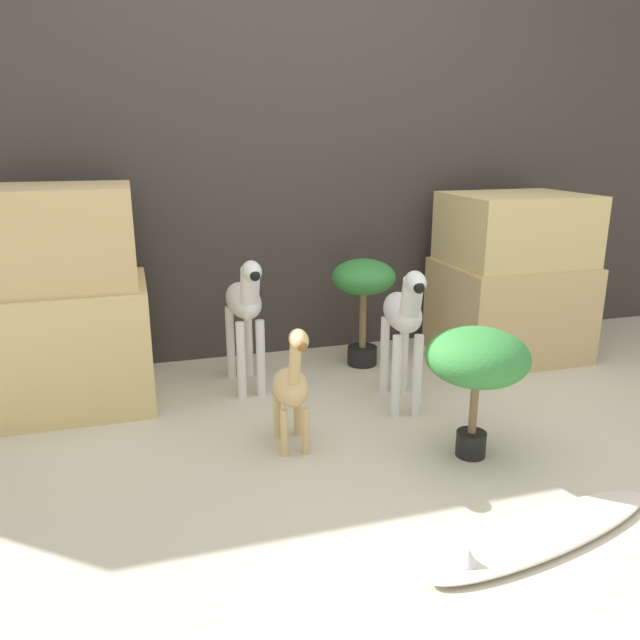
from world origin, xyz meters
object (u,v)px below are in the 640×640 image
at_px(surfboard, 544,533).
at_px(zebra_left, 245,306).
at_px(potted_palm_front, 477,361).
at_px(potted_palm_back, 364,286).
at_px(zebra_right, 404,318).
at_px(giraffe_figurine, 292,384).

bearing_deg(surfboard, zebra_left, 114.55).
height_order(potted_palm_front, potted_palm_back, potted_palm_back).
height_order(zebra_right, potted_palm_back, zebra_right).
bearing_deg(zebra_left, zebra_right, -32.60).
bearing_deg(giraffe_figurine, zebra_right, 23.76).
xyz_separation_m(giraffe_figurine, potted_palm_front, (0.67, -0.26, 0.12)).
relative_size(giraffe_figurine, potted_palm_front, 1.05).
height_order(zebra_right, giraffe_figurine, zebra_right).
bearing_deg(zebra_left, surfboard, -65.45).
height_order(zebra_right, potted_palm_front, zebra_right).
bearing_deg(zebra_right, surfboard, -88.67).
bearing_deg(potted_palm_front, giraffe_figurine, 158.47).
relative_size(zebra_right, potted_palm_back, 1.16).
bearing_deg(surfboard, zebra_right, 91.33).
bearing_deg(potted_palm_back, giraffe_figurine, -126.31).
height_order(zebra_right, zebra_left, same).
bearing_deg(potted_palm_front, potted_palm_back, 92.70).
height_order(zebra_left, potted_palm_back, zebra_left).
height_order(giraffe_figurine, potted_palm_front, giraffe_figurine).
xyz_separation_m(giraffe_figurine, potted_palm_back, (0.62, 0.84, 0.17)).
xyz_separation_m(zebra_right, potted_palm_back, (0.02, 0.58, 0.02)).
bearing_deg(surfboard, potted_palm_front, 85.01).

